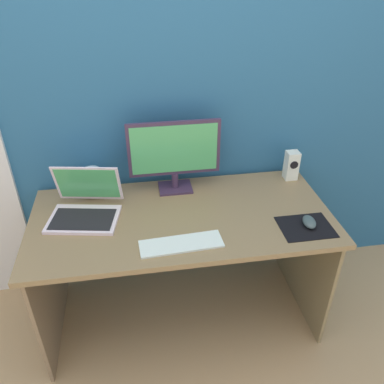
# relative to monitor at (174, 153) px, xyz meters

# --- Properties ---
(ground_plane) EXTENTS (8.00, 8.00, 0.00)m
(ground_plane) POSITION_rel_monitor_xyz_m (-0.00, -0.25, -0.93)
(ground_plane) COLOR tan
(wall_back) EXTENTS (6.00, 0.04, 2.50)m
(wall_back) POSITION_rel_monitor_xyz_m (-0.00, 0.15, 0.32)
(wall_back) COLOR #2A628A
(wall_back) RESTS_ON ground_plane
(desk) EXTENTS (1.49, 0.71, 0.71)m
(desk) POSITION_rel_monitor_xyz_m (-0.00, -0.25, -0.36)
(desk) COLOR olive
(desk) RESTS_ON ground_plane
(monitor) EXTENTS (0.49, 0.14, 0.39)m
(monitor) POSITION_rel_monitor_xyz_m (0.00, 0.00, 0.00)
(monitor) COLOR #3F2C46
(monitor) RESTS_ON desk
(speaker_right) EXTENTS (0.07, 0.07, 0.17)m
(speaker_right) POSITION_rel_monitor_xyz_m (0.66, 0.01, -0.13)
(speaker_right) COLOR white
(speaker_right) RESTS_ON desk
(laptop) EXTENTS (0.38, 0.35, 0.23)m
(laptop) POSITION_rel_monitor_xyz_m (-0.47, -0.18, -0.17)
(laptop) COLOR white
(laptop) RESTS_ON desk
(fishbowl) EXTENTS (0.17, 0.17, 0.17)m
(fishbowl) POSITION_rel_monitor_xyz_m (-0.44, 0.02, -0.14)
(fishbowl) COLOR silver
(fishbowl) RESTS_ON desk
(keyboard_external) EXTENTS (0.38, 0.14, 0.01)m
(keyboard_external) POSITION_rel_monitor_xyz_m (-0.03, -0.48, -0.21)
(keyboard_external) COLOR white
(keyboard_external) RESTS_ON desk
(mousepad) EXTENTS (0.25, 0.20, 0.00)m
(mousepad) POSITION_rel_monitor_xyz_m (0.57, -0.44, -0.22)
(mousepad) COLOR black
(mousepad) RESTS_ON desk
(mouse) EXTENTS (0.07, 0.11, 0.04)m
(mouse) POSITION_rel_monitor_xyz_m (0.59, -0.43, -0.20)
(mouse) COLOR #405150
(mouse) RESTS_ON mousepad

